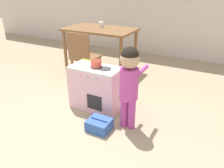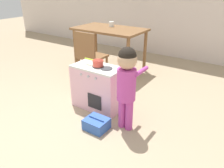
% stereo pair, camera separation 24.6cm
% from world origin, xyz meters
% --- Properties ---
extents(ground_plane, '(16.00, 16.00, 0.00)m').
position_xyz_m(ground_plane, '(0.00, 0.00, 0.00)').
color(ground_plane, tan).
extents(play_kitchen, '(0.62, 0.35, 0.57)m').
position_xyz_m(play_kitchen, '(0.09, 0.94, 0.28)').
color(play_kitchen, '#EAB2C6').
rests_on(play_kitchen, ground_plane).
extents(toy_pot, '(0.27, 0.13, 0.07)m').
position_xyz_m(toy_pot, '(0.10, 0.94, 0.61)').
color(toy_pot, '#E04C3D').
rests_on(toy_pot, play_kitchen).
extents(child_figure, '(0.22, 0.37, 0.92)m').
position_xyz_m(child_figure, '(0.62, 0.76, 0.60)').
color(child_figure, '#BC429E').
rests_on(child_figure, ground_plane).
extents(toy_basket, '(0.25, 0.22, 0.14)m').
position_xyz_m(toy_basket, '(0.37, 0.55, 0.06)').
color(toy_basket, '#335BB2').
rests_on(toy_basket, ground_plane).
extents(dining_table, '(1.23, 0.72, 0.76)m').
position_xyz_m(dining_table, '(-0.56, 2.14, 0.66)').
color(dining_table, brown).
rests_on(dining_table, ground_plane).
extents(dining_chair_near, '(0.37, 0.37, 0.84)m').
position_xyz_m(dining_chair_near, '(-0.43, 1.45, 0.46)').
color(dining_chair_near, brown).
rests_on(dining_chair_near, ground_plane).
extents(cup_on_table, '(0.09, 0.09, 0.09)m').
position_xyz_m(cup_on_table, '(-0.61, 2.29, 0.80)').
color(cup_on_table, white).
rests_on(cup_on_table, dining_table).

